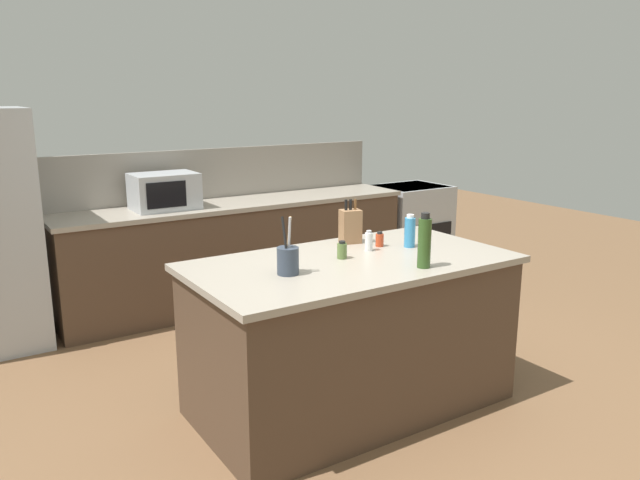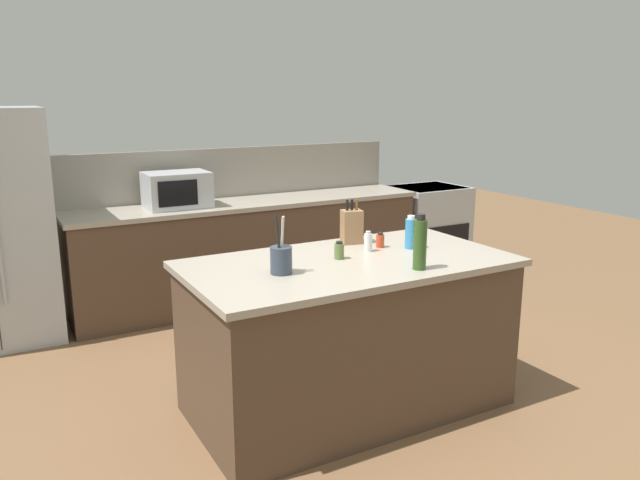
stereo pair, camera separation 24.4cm
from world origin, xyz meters
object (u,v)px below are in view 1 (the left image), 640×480
(spice_jar_paprika, at_px, (380,240))
(olive_oil_bottle, at_px, (424,242))
(spice_jar_oregano, at_px, (342,250))
(salt_shaker, at_px, (369,241))
(knife_block, at_px, (350,226))
(range_oven, at_px, (410,227))
(microwave, at_px, (164,191))
(dish_soap_bottle, at_px, (410,232))
(utensil_crock, at_px, (288,260))

(spice_jar_paprika, height_order, olive_oil_bottle, olive_oil_bottle)
(olive_oil_bottle, relative_size, spice_jar_oregano, 2.93)
(spice_jar_paprika, distance_m, salt_shaker, 0.14)
(knife_block, bearing_deg, range_oven, 54.24)
(range_oven, height_order, knife_block, knife_block)
(range_oven, bearing_deg, microwave, 180.00)
(knife_block, distance_m, dish_soap_bottle, 0.39)
(range_oven, bearing_deg, knife_block, -139.02)
(microwave, height_order, utensil_crock, utensil_crock)
(microwave, height_order, salt_shaker, microwave)
(utensil_crock, relative_size, dish_soap_bottle, 1.51)
(dish_soap_bottle, distance_m, salt_shaker, 0.29)
(range_oven, height_order, dish_soap_bottle, dish_soap_bottle)
(spice_jar_paprika, bearing_deg, utensil_crock, -164.35)
(spice_jar_paprika, xyz_separation_m, spice_jar_oregano, (-0.37, -0.12, 0.00))
(microwave, xyz_separation_m, olive_oil_bottle, (0.62, -2.55, -0.00))
(microwave, relative_size, dish_soap_bottle, 2.52)
(range_oven, bearing_deg, spice_jar_oregano, -138.19)
(microwave, bearing_deg, range_oven, -0.00)
(microwave, distance_m, knife_block, 1.94)
(spice_jar_paprika, distance_m, olive_oil_bottle, 0.54)
(microwave, relative_size, olive_oil_bottle, 1.70)
(salt_shaker, bearing_deg, spice_jar_oregano, -165.37)
(salt_shaker, bearing_deg, dish_soap_bottle, -13.02)
(knife_block, xyz_separation_m, olive_oil_bottle, (0.00, -0.71, 0.03))
(range_oven, distance_m, spice_jar_oregano, 3.26)
(range_oven, xyz_separation_m, knife_block, (-2.12, -1.84, 0.59))
(range_oven, relative_size, salt_shaker, 7.14)
(spice_jar_paprika, bearing_deg, salt_shaker, -157.98)
(salt_shaker, bearing_deg, utensil_crock, -165.58)
(knife_block, distance_m, spice_jar_oregano, 0.41)
(range_oven, xyz_separation_m, microwave, (-2.73, 0.00, 0.62))
(knife_block, bearing_deg, salt_shaker, -82.85)
(range_oven, xyz_separation_m, dish_soap_bottle, (-1.87, -2.14, 0.57))
(salt_shaker, bearing_deg, spice_jar_paprika, 22.02)
(knife_block, xyz_separation_m, utensil_crock, (-0.71, -0.41, -0.03))
(range_oven, xyz_separation_m, utensil_crock, (-2.83, -2.25, 0.56))
(dish_soap_bottle, xyz_separation_m, olive_oil_bottle, (-0.25, -0.41, 0.05))
(spice_jar_oregano, bearing_deg, knife_block, 47.56)
(spice_jar_paprika, height_order, dish_soap_bottle, dish_soap_bottle)
(microwave, distance_m, spice_jar_paprika, 2.15)
(range_oven, bearing_deg, spice_jar_paprika, -134.92)
(microwave, distance_m, dish_soap_bottle, 2.31)
(range_oven, height_order, spice_jar_paprika, spice_jar_paprika)
(range_oven, height_order, microwave, microwave)
(utensil_crock, relative_size, spice_jar_oregano, 2.99)
(spice_jar_paprika, bearing_deg, spice_jar_oregano, -162.81)
(range_oven, relative_size, microwave, 1.72)
(knife_block, distance_m, utensil_crock, 0.82)
(salt_shaker, distance_m, spice_jar_oregano, 0.26)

